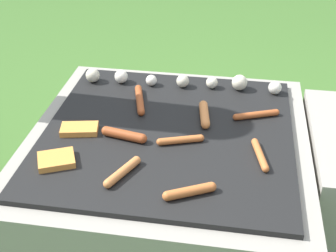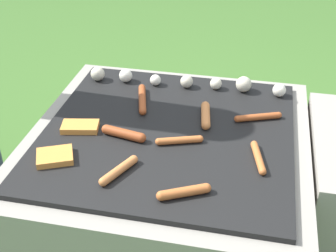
{
  "view_description": "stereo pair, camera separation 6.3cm",
  "coord_description": "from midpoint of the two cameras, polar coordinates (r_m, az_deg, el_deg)",
  "views": [
    {
      "loc": [
        0.2,
        -1.27,
        1.31
      ],
      "look_at": [
        0.0,
        0.0,
        0.47
      ],
      "focal_mm": 50.0,
      "sensor_mm": 36.0,
      "label": 1
    },
    {
      "loc": [
        0.27,
        -1.26,
        1.31
      ],
      "look_at": [
        0.0,
        0.0,
        0.47
      ],
      "focal_mm": 50.0,
      "sensor_mm": 36.0,
      "label": 2
    }
  ],
  "objects": [
    {
      "name": "bread_slice_right",
      "position": [
        1.57,
        -9.54,
        -0.1
      ],
      "size": [
        0.13,
        0.09,
        0.02
      ],
      "color": "#D18438",
      "rests_on": "grill"
    },
    {
      "name": "sausage_front_center",
      "position": [
        1.61,
        5.72,
        1.3
      ],
      "size": [
        0.05,
        0.16,
        0.03
      ],
      "color": "#C6753D",
      "rests_on": "grill"
    },
    {
      "name": "sausage_mid_right",
      "position": [
        1.48,
        2.61,
        -1.76
      ],
      "size": [
        0.15,
        0.07,
        0.02
      ],
      "color": "#B7602D",
      "rests_on": "grill"
    },
    {
      "name": "sausage_back_center",
      "position": [
        1.28,
        3.37,
        -8.05
      ],
      "size": [
        0.14,
        0.08,
        0.03
      ],
      "color": "#B7602D",
      "rests_on": "grill"
    },
    {
      "name": "sausage_mid_left",
      "position": [
        1.51,
        -4.25,
        -0.93
      ],
      "size": [
        0.16,
        0.06,
        0.03
      ],
      "color": "#93421E",
      "rests_on": "grill"
    },
    {
      "name": "sausage_back_left",
      "position": [
        1.36,
        -4.69,
        -5.42
      ],
      "size": [
        0.08,
        0.14,
        0.03
      ],
      "color": "#C6753D",
      "rests_on": "grill"
    },
    {
      "name": "mushroom_row",
      "position": [
        1.8,
        3.1,
        5.5
      ],
      "size": [
        0.75,
        0.08,
        0.06
      ],
      "color": "beige",
      "rests_on": "grill"
    },
    {
      "name": "bread_slice_left",
      "position": [
        1.45,
        -12.42,
        -3.67
      ],
      "size": [
        0.13,
        0.12,
        0.02
      ],
      "color": "#D18438",
      "rests_on": "grill"
    },
    {
      "name": "sausage_back_right",
      "position": [
        1.44,
        12.17,
        -3.78
      ],
      "size": [
        0.05,
        0.16,
        0.02
      ],
      "color": "#B7602D",
      "rests_on": "grill"
    },
    {
      "name": "sausage_front_left",
      "position": [
        1.63,
        12.01,
        1.07
      ],
      "size": [
        0.16,
        0.08,
        0.02
      ],
      "color": "#A34C23",
      "rests_on": "grill"
    },
    {
      "name": "sausage_front_right",
      "position": [
        1.7,
        -2.1,
        3.29
      ],
      "size": [
        0.07,
        0.2,
        0.03
      ],
      "color": "#93421E",
      "rests_on": "grill"
    },
    {
      "name": "grill",
      "position": [
        1.68,
        1.08,
        -7.15
      ],
      "size": [
        0.93,
        0.93,
        0.45
      ],
      "color": "gray",
      "rests_on": "ground_plane"
    },
    {
      "name": "ground_plane",
      "position": [
        1.84,
        1.0,
        -12.53
      ],
      "size": [
        14.0,
        14.0,
        0.0
      ],
      "primitive_type": "plane",
      "color": "#3D6628"
    }
  ]
}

